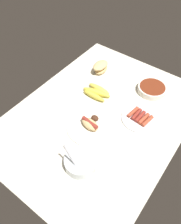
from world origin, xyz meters
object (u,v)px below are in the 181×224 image
Objects in this scene: banana_bunch at (97,92)px; plate_hotdog_assembled at (90,126)px; bowl_coleslaw at (81,162)px; bowl_chili at (152,89)px; bread_stack at (101,67)px; plate_sausages at (140,118)px.

banana_bunch is 0.73× the size of plate_hotdog_assembled.
bowl_chili is (-67.36, 3.86, -0.82)cm from bowl_coleslaw.
bowl_coleslaw reaches higher than bread_stack.
bread_stack is (-43.21, -23.51, 2.04)cm from plate_hotdog_assembled.
banana_bunch is at bearing -92.69° from plate_sausages.
banana_bunch is (-44.36, -22.51, -1.25)cm from bowl_coleslaw.
bowl_chili reaches higher than banana_bunch.
plate_sausages is 1.43× the size of bread_stack.
plate_hotdog_assembled is at bearing -154.24° from bowl_coleslaw.
banana_bunch is 22.88cm from bread_stack.
plate_sausages is at bearing 11.42° from bowl_chili.
plate_sausages is at bearing 139.04° from plate_hotdog_assembled.
bowl_chili reaches higher than plate_sausages.
bread_stack reaches higher than bowl_chili.
bowl_coleslaw is 23.43cm from plate_hotdog_assembled.
bread_stack is 37.68cm from bowl_chili.
bowl_coleslaw is 0.86× the size of banana_bunch.
bread_stack reaches higher than banana_bunch.
bread_stack is at bearing -152.35° from bowl_coleslaw.
bread_stack is at bearing -116.71° from plate_sausages.
banana_bunch is 26.38cm from plate_hotdog_assembled.
bowl_chili is at bearing 94.72° from bread_stack.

